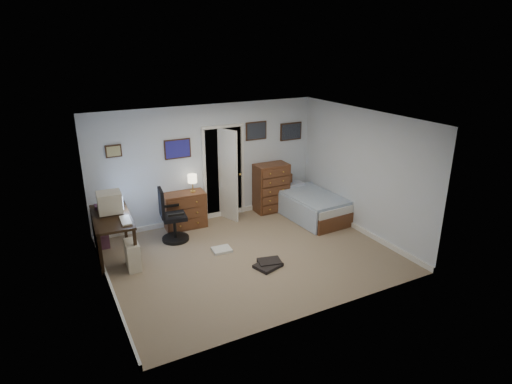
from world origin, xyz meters
TOP-DOWN VIEW (x-y plane):
  - floor at (0.00, 0.00)m, footprint 5.00×4.00m
  - computer_desk at (-2.30, 1.11)m, footprint 0.73×1.43m
  - crt_monitor at (-2.18, 1.25)m, footprint 0.44×0.41m
  - keyboard at (-2.02, 0.75)m, footprint 0.19×0.44m
  - pc_tower at (-2.00, 0.55)m, footprint 0.25×0.46m
  - office_chair at (-1.08, 1.27)m, footprint 0.59×0.59m
  - media_stack at (-2.32, 1.57)m, footprint 0.18×0.18m
  - low_dresser at (-0.64, 1.77)m, footprint 0.88×0.48m
  - table_lamp at (-0.44, 1.77)m, footprint 0.20×0.20m
  - doorway at (0.35, 2.27)m, footprint 0.96×1.12m
  - tall_dresser at (1.42, 1.75)m, footprint 0.76×0.46m
  - headboard_bookcase at (1.54, 1.86)m, footprint 0.90×0.26m
  - bed at (1.99, 1.03)m, footprint 1.07×1.87m
  - wall_posters at (0.57, 1.98)m, footprint 4.38×0.04m
  - floor_clutter at (0.00, -0.29)m, footprint 0.95×1.32m

SIDE VIEW (x-z plane):
  - floor at x=0.00m, z-range -0.02..0.00m
  - floor_clutter at x=0.00m, z-range -0.01..0.07m
  - pc_tower at x=-2.00m, z-range 0.00..0.48m
  - bed at x=1.99m, z-range -0.02..0.58m
  - low_dresser at x=-0.64m, z-range 0.00..0.76m
  - office_chair at x=-1.08m, z-range -0.12..0.96m
  - headboard_bookcase at x=1.54m, z-range 0.02..0.83m
  - media_stack at x=-2.32m, z-range 0.00..0.88m
  - tall_dresser at x=1.42m, z-range 0.00..1.11m
  - computer_desk at x=-2.30m, z-range 0.22..1.02m
  - keyboard at x=-2.02m, z-range 0.81..0.83m
  - doorway at x=0.35m, z-range -0.02..2.03m
  - crt_monitor at x=-2.18m, z-range 0.81..1.20m
  - table_lamp at x=-0.44m, z-range 0.85..1.22m
  - wall_posters at x=0.57m, z-range 1.45..2.05m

